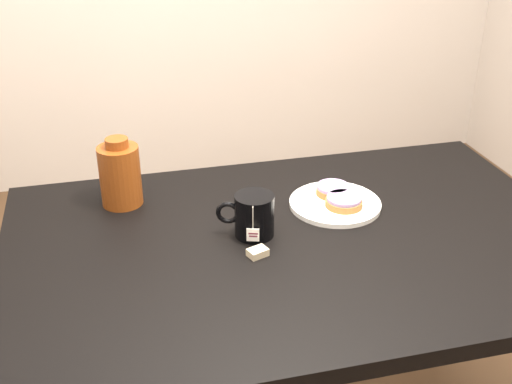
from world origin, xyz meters
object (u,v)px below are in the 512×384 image
bagel_front (344,202)px  mug (253,215)px  teabag_pouch (258,252)px  plate (335,203)px  bagel_package (120,174)px  bagel_back (333,190)px  table (295,267)px

bagel_front → mug: bearing=-166.6°
teabag_pouch → mug: bearing=82.1°
plate → bagel_package: (-0.54, 0.15, 0.08)m
plate → bagel_package: bearing=164.2°
bagel_back → mug: 0.29m
bagel_package → plate: bearing=-15.8°
bagel_front → bagel_package: 0.59m
bagel_front → teabag_pouch: size_ratio=3.02×
table → plate: size_ratio=5.80×
table → mug: (-0.10, 0.04, 0.14)m
bagel_front → bagel_package: bearing=162.0°
bagel_back → teabag_pouch: 0.35m
mug → bagel_front: bearing=31.0°
table → mug: size_ratio=9.25×
mug → teabag_pouch: 0.11m
bagel_back → bagel_front: same height
bagel_front → table: bearing=-147.5°
table → plate: plate is taller
teabag_pouch → table: bearing=25.9°
mug → teabag_pouch: bearing=-80.2°
table → bagel_package: (-0.40, 0.28, 0.17)m
bagel_front → mug: (-0.26, -0.06, 0.03)m
table → bagel_front: (0.16, 0.10, 0.11)m
mug → bagel_back: bearing=45.0°
mug → table: bearing=-5.3°
bagel_front → bagel_package: (-0.56, 0.18, 0.06)m
bagel_back → mug: bearing=-152.6°
bagel_front → teabag_pouch: 0.31m
table → mug: bearing=157.0°
plate → mug: 0.26m
bagel_back → teabag_pouch: bagel_back is taller
table → plate: 0.22m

